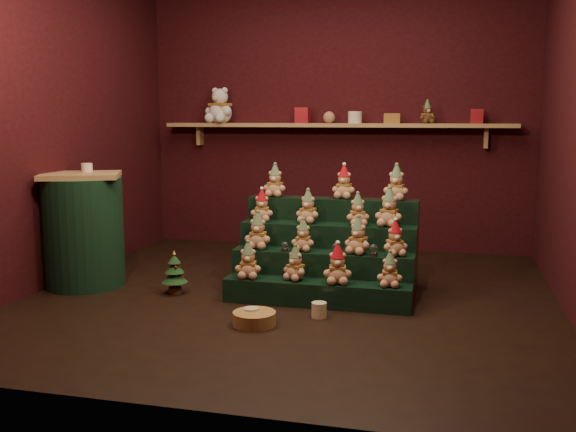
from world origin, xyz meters
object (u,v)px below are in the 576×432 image
(mug_right, at_px, (319,310))
(side_table, at_px, (83,230))
(snow_globe_a, at_px, (285,246))
(snow_globe_c, at_px, (374,250))
(snow_globe_b, at_px, (336,248))
(mini_christmas_tree, at_px, (175,273))
(mug_left, at_px, (251,315))
(wicker_basket, at_px, (254,319))
(riser_tier_front, at_px, (317,293))
(brown_bear, at_px, (427,112))
(white_bear, at_px, (220,101))

(mug_right, bearing_deg, side_table, 169.37)
(snow_globe_a, height_order, snow_globe_c, snow_globe_c)
(snow_globe_b, xyz_separation_m, side_table, (-2.10, -0.06, 0.06))
(snow_globe_c, height_order, mug_right, snow_globe_c)
(mini_christmas_tree, height_order, mug_right, mini_christmas_tree)
(snow_globe_a, bearing_deg, mini_christmas_tree, -172.10)
(mug_left, bearing_deg, mug_right, 28.14)
(snow_globe_c, xyz_separation_m, mug_left, (-0.75, -0.67, -0.35))
(snow_globe_b, xyz_separation_m, wicker_basket, (-0.43, -0.72, -0.36))
(mug_left, bearing_deg, snow_globe_b, 55.37)
(snow_globe_c, distance_m, side_table, 2.38)
(riser_tier_front, xyz_separation_m, snow_globe_a, (-0.29, 0.16, 0.31))
(riser_tier_front, height_order, mug_right, riser_tier_front)
(riser_tier_front, height_order, snow_globe_a, snow_globe_a)
(riser_tier_front, xyz_separation_m, mug_left, (-0.35, -0.51, -0.04))
(mug_right, bearing_deg, snow_globe_a, 129.09)
(side_table, height_order, mug_left, side_table)
(side_table, bearing_deg, brown_bear, 11.73)
(snow_globe_c, xyz_separation_m, side_table, (-2.38, -0.06, 0.06))
(snow_globe_a, height_order, side_table, side_table)
(wicker_basket, xyz_separation_m, brown_bear, (1.01, 2.56, 1.39))
(side_table, distance_m, wicker_basket, 1.84)
(snow_globe_a, height_order, snow_globe_b, snow_globe_b)
(snow_globe_a, bearing_deg, white_bear, 122.60)
(mug_left, distance_m, white_bear, 3.13)
(riser_tier_front, relative_size, side_table, 1.50)
(side_table, bearing_deg, mini_christmas_tree, -27.88)
(white_bear, relative_size, brown_bear, 2.12)
(snow_globe_a, distance_m, side_table, 1.70)
(mini_christmas_tree, bearing_deg, snow_globe_b, 5.42)
(snow_globe_b, height_order, white_bear, white_bear)
(mini_christmas_tree, distance_m, white_bear, 2.42)
(snow_globe_c, height_order, mini_christmas_tree, snow_globe_c)
(mug_left, xyz_separation_m, brown_bear, (1.04, 2.51, 1.38))
(mini_christmas_tree, bearing_deg, side_table, 175.77)
(snow_globe_c, bearing_deg, side_table, -178.58)
(mug_right, height_order, white_bear, white_bear)
(brown_bear, bearing_deg, wicker_basket, -138.06)
(mug_right, bearing_deg, mini_christmas_tree, 165.19)
(snow_globe_c, bearing_deg, mug_right, -125.93)
(wicker_basket, xyz_separation_m, white_bear, (-1.15, 2.56, 1.51))
(snow_globe_a, bearing_deg, riser_tier_front, -29.26)
(side_table, bearing_deg, mug_left, -44.22)
(brown_bear, bearing_deg, white_bear, 153.44)
(snow_globe_a, relative_size, snow_globe_c, 0.85)
(snow_globe_c, bearing_deg, mug_left, -138.01)
(snow_globe_a, relative_size, brown_bear, 0.34)
(brown_bear, bearing_deg, snow_globe_b, -134.01)
(mini_christmas_tree, distance_m, brown_bear, 2.97)
(wicker_basket, relative_size, brown_bear, 1.32)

